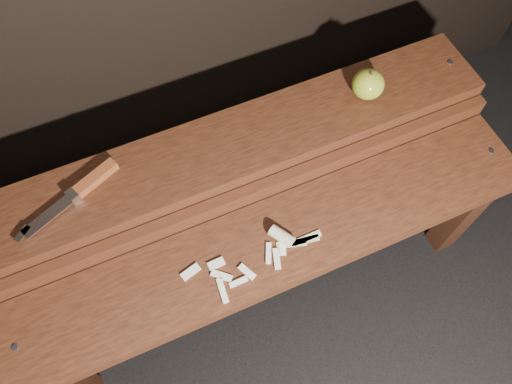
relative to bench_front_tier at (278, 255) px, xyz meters
name	(u,v)px	position (x,y,z in m)	size (l,w,h in m)	color
ground	(264,280)	(0.00, 0.06, -0.35)	(60.00, 60.00, 0.00)	black
bench_front_tier	(278,255)	(0.00, 0.00, 0.00)	(1.20, 0.20, 0.42)	black
bench_rear_tier	(238,163)	(0.00, 0.23, 0.06)	(1.20, 0.21, 0.50)	black
apple	(368,84)	(0.33, 0.23, 0.18)	(0.07, 0.07, 0.08)	olive
knife	(84,187)	(-0.33, 0.25, 0.16)	(0.24, 0.11, 0.02)	brown
apple_scraps	(268,249)	(-0.03, 0.00, 0.07)	(0.31, 0.11, 0.03)	beige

